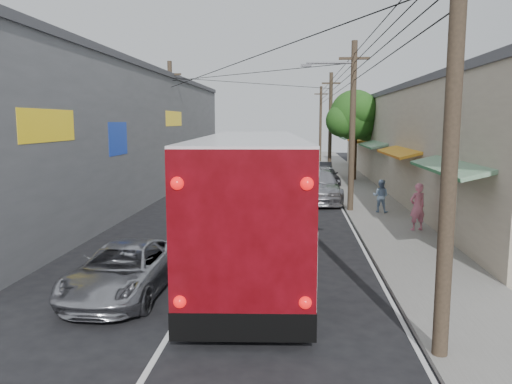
# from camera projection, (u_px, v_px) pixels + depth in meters

# --- Properties ---
(ground) EXTENTS (120.00, 120.00, 0.00)m
(ground) POSITION_uv_depth(u_px,v_px,m) (183.00, 311.00, 11.48)
(ground) COLOR black
(ground) RESTS_ON ground
(sidewalk) EXTENTS (3.00, 80.00, 0.12)m
(sidewalk) POSITION_uv_depth(u_px,v_px,m) (359.00, 191.00, 30.71)
(sidewalk) COLOR slate
(sidewalk) RESTS_ON ground
(building_right) EXTENTS (7.09, 40.00, 6.25)m
(building_right) POSITION_uv_depth(u_px,v_px,m) (428.00, 140.00, 31.91)
(building_right) COLOR #BBAF95
(building_right) RESTS_ON ground
(building_left) EXTENTS (7.20, 36.00, 7.25)m
(building_left) POSITION_uv_depth(u_px,v_px,m) (108.00, 133.00, 29.39)
(building_left) COLOR gray
(building_left) RESTS_ON ground
(utility_poles) EXTENTS (11.80, 45.28, 8.00)m
(utility_poles) POSITION_uv_depth(u_px,v_px,m) (305.00, 125.00, 30.72)
(utility_poles) COLOR #473828
(utility_poles) RESTS_ON ground
(street_tree) EXTENTS (4.40, 4.00, 6.60)m
(street_tree) POSITION_uv_depth(u_px,v_px,m) (356.00, 117.00, 35.98)
(street_tree) COLOR #3F2B19
(street_tree) RESTS_ON ground
(coach_bus) EXTENTS (3.73, 13.63, 3.89)m
(coach_bus) POSITION_uv_depth(u_px,v_px,m) (252.00, 195.00, 15.88)
(coach_bus) COLOR silver
(coach_bus) RESTS_ON ground
(jeepney) EXTENTS (2.22, 4.62, 1.27)m
(jeepney) POSITION_uv_depth(u_px,v_px,m) (124.00, 270.00, 12.51)
(jeepney) COLOR #B1B0B7
(jeepney) RESTS_ON ground
(parked_suv) EXTENTS (2.47, 5.91, 1.71)m
(parked_suv) POSITION_uv_depth(u_px,v_px,m) (318.00, 186.00, 27.22)
(parked_suv) COLOR #9998A0
(parked_suv) RESTS_ON ground
(parked_car_mid) EXTENTS (2.13, 4.14, 1.35)m
(parked_car_mid) POSITION_uv_depth(u_px,v_px,m) (325.00, 175.00, 34.31)
(parked_car_mid) COLOR #26262B
(parked_car_mid) RESTS_ON ground
(parked_car_far) EXTENTS (1.79, 4.03, 1.28)m
(parked_car_far) POSITION_uv_depth(u_px,v_px,m) (322.00, 171.00, 37.69)
(parked_car_far) COLOR black
(parked_car_far) RESTS_ON ground
(pedestrian_near) EXTENTS (0.79, 0.67, 1.84)m
(pedestrian_near) POSITION_uv_depth(u_px,v_px,m) (417.00, 207.00, 19.35)
(pedestrian_near) COLOR pink
(pedestrian_near) RESTS_ON sidewalk
(pedestrian_far) EXTENTS (0.91, 0.82, 1.53)m
(pedestrian_far) POSITION_uv_depth(u_px,v_px,m) (381.00, 196.00, 23.23)
(pedestrian_far) COLOR #92B0D5
(pedestrian_far) RESTS_ON sidewalk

